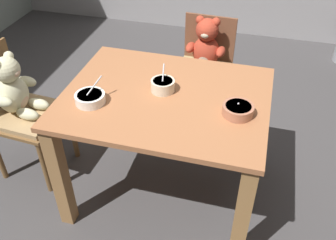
{
  "coord_description": "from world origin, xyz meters",
  "views": [
    {
      "loc": [
        0.45,
        -1.62,
        1.9
      ],
      "look_at": [
        0.0,
        0.05,
        0.54
      ],
      "focal_mm": 39.96,
      "sensor_mm": 36.0,
      "label": 1
    }
  ],
  "objects_px": {
    "teddy_chair_far_center": "(205,57)",
    "porridge_bowl_cream_center": "(163,85)",
    "porridge_bowl_terracotta_near_right": "(238,110)",
    "teddy_chair_near_left": "(18,101)",
    "porridge_bowl_white_near_left": "(90,98)",
    "dining_table": "(166,117)"
  },
  "relations": [
    {
      "from": "porridge_bowl_cream_center",
      "to": "teddy_chair_far_center",
      "type": "bearing_deg",
      "value": 82.78
    },
    {
      "from": "teddy_chair_far_center",
      "to": "porridge_bowl_terracotta_near_right",
      "type": "xyz_separation_m",
      "value": [
        0.32,
        -0.9,
        0.22
      ]
    },
    {
      "from": "teddy_chair_near_left",
      "to": "porridge_bowl_terracotta_near_right",
      "type": "distance_m",
      "value": 1.37
    },
    {
      "from": "teddy_chair_far_center",
      "to": "porridge_bowl_white_near_left",
      "type": "height_order",
      "value": "porridge_bowl_white_near_left"
    },
    {
      "from": "teddy_chair_near_left",
      "to": "porridge_bowl_white_near_left",
      "type": "height_order",
      "value": "porridge_bowl_white_near_left"
    },
    {
      "from": "dining_table",
      "to": "porridge_bowl_cream_center",
      "type": "xyz_separation_m",
      "value": [
        -0.03,
        0.04,
        0.19
      ]
    },
    {
      "from": "porridge_bowl_terracotta_near_right",
      "to": "porridge_bowl_cream_center",
      "type": "distance_m",
      "value": 0.44
    },
    {
      "from": "porridge_bowl_terracotta_near_right",
      "to": "porridge_bowl_cream_center",
      "type": "bearing_deg",
      "value": 165.45
    },
    {
      "from": "teddy_chair_far_center",
      "to": "porridge_bowl_terracotta_near_right",
      "type": "distance_m",
      "value": 0.98
    },
    {
      "from": "teddy_chair_far_center",
      "to": "teddy_chair_near_left",
      "type": "relative_size",
      "value": 0.99
    },
    {
      "from": "teddy_chair_near_left",
      "to": "porridge_bowl_cream_center",
      "type": "bearing_deg",
      "value": 7.89
    },
    {
      "from": "teddy_chair_near_left",
      "to": "porridge_bowl_cream_center",
      "type": "xyz_separation_m",
      "value": [
        0.92,
        0.06,
        0.23
      ]
    },
    {
      "from": "teddy_chair_far_center",
      "to": "porridge_bowl_cream_center",
      "type": "distance_m",
      "value": 0.83
    },
    {
      "from": "teddy_chair_far_center",
      "to": "teddy_chair_near_left",
      "type": "distance_m",
      "value": 1.33
    },
    {
      "from": "dining_table",
      "to": "teddy_chair_far_center",
      "type": "height_order",
      "value": "teddy_chair_far_center"
    },
    {
      "from": "teddy_chair_far_center",
      "to": "porridge_bowl_white_near_left",
      "type": "relative_size",
      "value": 5.38
    },
    {
      "from": "teddy_chair_near_left",
      "to": "porridge_bowl_white_near_left",
      "type": "xyz_separation_m",
      "value": [
        0.59,
        -0.15,
        0.22
      ]
    },
    {
      "from": "teddy_chair_far_center",
      "to": "porridge_bowl_cream_center",
      "type": "relative_size",
      "value": 6.11
    },
    {
      "from": "teddy_chair_near_left",
      "to": "teddy_chair_far_center",
      "type": "bearing_deg",
      "value": 43.72
    },
    {
      "from": "dining_table",
      "to": "porridge_bowl_terracotta_near_right",
      "type": "bearing_deg",
      "value": -9.99
    },
    {
      "from": "dining_table",
      "to": "porridge_bowl_terracotta_near_right",
      "type": "relative_size",
      "value": 6.57
    },
    {
      "from": "porridge_bowl_white_near_left",
      "to": "porridge_bowl_cream_center",
      "type": "bearing_deg",
      "value": 31.68
    }
  ]
}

